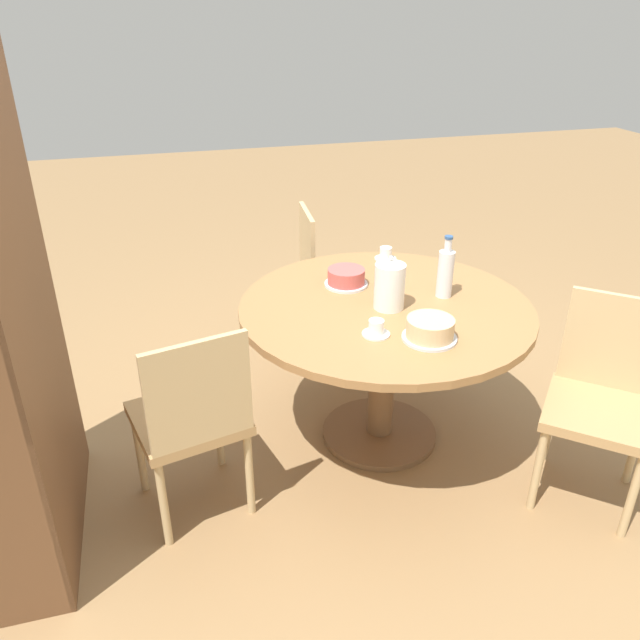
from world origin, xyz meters
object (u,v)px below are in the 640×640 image
Objects in this scene: cake_main at (430,330)px; cup_a at (376,329)px; bookshelf at (4,336)px; coffee_pot at (390,285)px; cake_second at (346,278)px; cup_c at (392,274)px; chair_a at (602,396)px; water_bottle at (445,272)px; chair_c at (192,418)px; chair_b at (329,276)px; cup_b at (386,254)px.

cake_main is 0.22m from cup_a.
bookshelf is 1.53m from coffee_pot.
cake_second reaches higher than cup_a.
coffee_pot is at bearing 155.82° from cup_c.
water_bottle reaches higher than chair_a.
coffee_pot reaches higher than cup_c.
chair_c reaches higher than cup_c.
coffee_pot is at bearing -174.76° from chair_a.
cake_second is 0.24m from cup_c.
bookshelf is at bearing 105.89° from cup_c.
cake_main is (-0.32, -0.05, -0.07)m from coffee_pot.
water_bottle reaches higher than chair_b.
chair_b is 7.70× the size of cup_a.
chair_a is at bearing -108.79° from cake_main.
cake_main is (-1.30, -0.03, 0.29)m from chair_b.
cake_second is at bearing -159.84° from chair_c.
cake_main is 1.07× the size of cake_second.
chair_a is 0.79m from cake_main.
cup_a is (-0.05, -1.37, -0.15)m from bookshelf.
bookshelf is 16.59× the size of cup_a.
cup_c is (0.29, -0.13, -0.08)m from coffee_pot.
cake_second is at bearing 14.75° from cake_main.
coffee_pot is 1.18× the size of cake_second.
bookshelf is at bearing 84.92° from cake_main.
bookshelf reaches higher than cup_c.
chair_c is at bearing 103.68° from water_bottle.
chair_c reaches higher than cup_a.
chair_b reaches higher than cake_main.
cake_second is 0.51m from cup_a.
cup_a is (0.09, 0.19, -0.02)m from cake_main.
chair_c is 0.46× the size of bookshelf.
chair_c is 7.70× the size of cup_b.
coffee_pot is at bearing 99.29° from water_bottle.
cake_main is at bearing -171.03° from coffee_pot.
cup_b is at bearing -152.77° from chair_b.
cake_main reaches higher than cake_second.
chair_a is 1.27m from cup_b.
bookshelf is 9.16× the size of cake_second.
cake_second is (0.28, 0.11, -0.07)m from coffee_pot.
chair_c is (-1.23, 0.93, 0.00)m from chair_b.
cake_main is at bearing -156.86° from chair_a.
chair_a is 4.25× the size of cake_second.
chair_a is at bearing -110.25° from cup_a.
coffee_pot is (0.24, -0.91, 0.36)m from chair_c.
cake_second is at bearing 108.23° from bookshelf.
coffee_pot is 0.59m from cup_b.
water_bottle is 1.40× the size of cake_second.
coffee_pot is at bearing 160.41° from cup_b.
bookshelf is 1.49m from cake_second.
bookshelf is 7.77× the size of coffee_pot.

